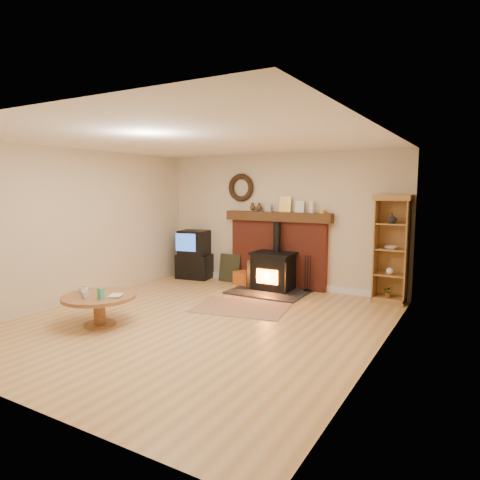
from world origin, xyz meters
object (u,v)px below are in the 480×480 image
Objects in this scene: wood_stove at (273,272)px; coffee_table at (99,301)px; tv_unit at (194,255)px; curio_cabinet at (391,249)px.

coffee_table is at bearing -112.14° from wood_stove.
wood_stove is at bearing -5.64° from tv_unit.
wood_stove is 1.98m from tv_unit.
coffee_table is at bearing -134.83° from curio_cabinet.
coffee_table is at bearing -77.70° from tv_unit.
wood_stove is 2.18m from curio_cabinet.
wood_stove is 0.76× the size of curio_cabinet.
wood_stove is 3.33m from coffee_table.
tv_unit is 1.01× the size of coffee_table.
coffee_table is (-3.34, -3.36, -0.57)m from curio_cabinet.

